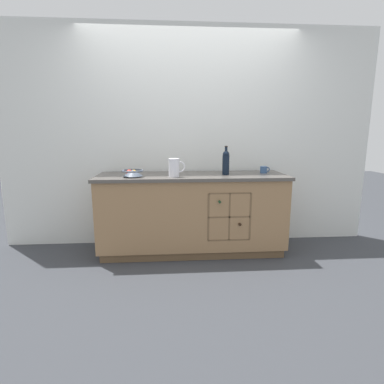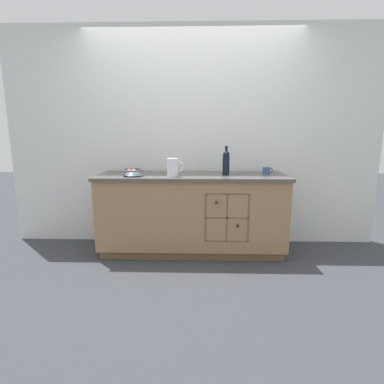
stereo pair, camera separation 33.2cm
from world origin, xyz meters
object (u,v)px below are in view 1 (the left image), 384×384
Objects in this scene: standing_wine_bottle at (226,162)px; fruit_bowl at (133,172)px; ceramic_mug at (264,170)px; white_pitcher at (174,167)px.

fruit_bowl is at bearing -174.63° from standing_wine_bottle.
standing_wine_bottle is (-0.46, -0.10, 0.10)m from ceramic_mug.
fruit_bowl is 0.44m from white_pitcher.
standing_wine_bottle is (1.00, 0.09, 0.09)m from fruit_bowl.
standing_wine_bottle is at bearing 5.37° from fruit_bowl.
fruit_bowl is 2.00× the size of ceramic_mug.
ceramic_mug is 0.36× the size of standing_wine_bottle.
standing_wine_bottle is at bearing -167.32° from ceramic_mug.
fruit_bowl is 0.72× the size of standing_wine_bottle.
white_pitcher is at bearing -166.97° from ceramic_mug.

